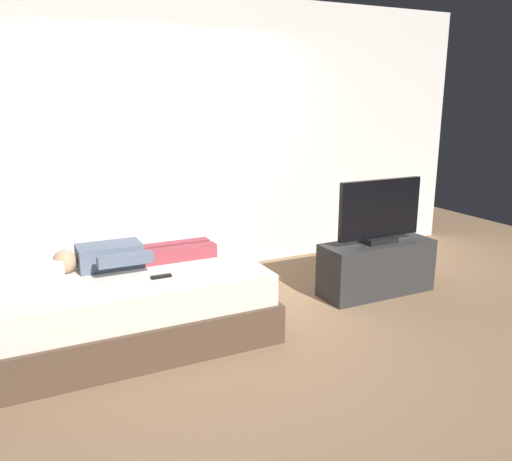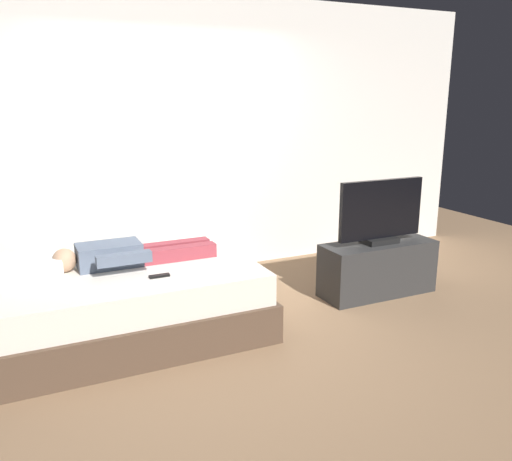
# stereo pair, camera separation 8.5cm
# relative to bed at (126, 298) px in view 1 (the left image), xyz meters

# --- Properties ---
(ground_plane) EXTENTS (10.00, 10.00, 0.00)m
(ground_plane) POSITION_rel_bed_xyz_m (0.76, -0.30, -0.26)
(ground_plane) COLOR #8C6B4C
(back_wall) EXTENTS (6.40, 0.10, 2.80)m
(back_wall) POSITION_rel_bed_xyz_m (1.16, 1.19, 1.14)
(back_wall) COLOR silver
(back_wall) RESTS_ON ground
(bed) EXTENTS (2.03, 1.55, 0.54)m
(bed) POSITION_rel_bed_xyz_m (0.00, 0.00, 0.00)
(bed) COLOR brown
(bed) RESTS_ON ground
(pillow) EXTENTS (0.48, 0.34, 0.12)m
(pillow) POSITION_rel_bed_xyz_m (-0.70, -0.00, 0.34)
(pillow) COLOR white
(pillow) RESTS_ON bed
(person) EXTENTS (1.26, 0.46, 0.18)m
(person) POSITION_rel_bed_xyz_m (0.03, -0.00, 0.36)
(person) COLOR slate
(person) RESTS_ON bed
(remote) EXTENTS (0.15, 0.04, 0.02)m
(remote) POSITION_rel_bed_xyz_m (0.18, -0.41, 0.29)
(remote) COLOR black
(remote) RESTS_ON bed
(tv_stand) EXTENTS (1.10, 0.40, 0.50)m
(tv_stand) POSITION_rel_bed_xyz_m (2.31, -0.23, -0.01)
(tv_stand) COLOR #2D2D2D
(tv_stand) RESTS_ON ground
(tv) EXTENTS (0.88, 0.20, 0.59)m
(tv) POSITION_rel_bed_xyz_m (2.31, -0.23, 0.52)
(tv) COLOR black
(tv) RESTS_ON tv_stand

